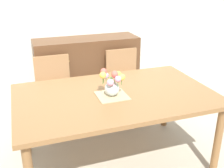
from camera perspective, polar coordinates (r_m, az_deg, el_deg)
name	(u,v)px	position (r m, az deg, el deg)	size (l,w,h in m)	color
ground_plane	(115,161)	(2.98, 0.58, -15.58)	(12.00, 12.00, 0.00)	#B7AD99
back_wall	(75,5)	(3.92, -7.58, 15.84)	(7.00, 0.10, 2.80)	silver
dining_table	(115,101)	(2.61, 0.64, -3.55)	(1.84, 1.13, 0.76)	olive
chair_left	(55,88)	(3.40, -11.78, -0.87)	(0.42, 0.42, 0.90)	#9E7047
chair_right	(124,79)	(3.60, 2.49, 0.96)	(0.42, 0.42, 0.90)	#9E7047
dresser	(87,73)	(3.88, -5.11, 2.18)	(1.40, 0.47, 1.00)	brown
placemat	(112,96)	(2.53, 0.00, -2.43)	(0.27, 0.27, 0.01)	tan
flower_vase	(112,83)	(2.48, 0.00, 0.10)	(0.22, 0.19, 0.25)	silver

